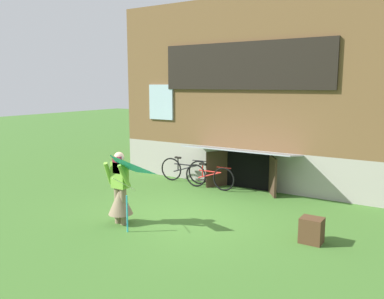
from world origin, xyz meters
TOP-DOWN VIEW (x-y plane):
  - ground_plane at (0.00, 0.00)m, footprint 60.00×60.00m
  - log_house at (-0.00, 5.57)m, footprint 8.44×6.26m
  - person at (-0.85, -1.17)m, footprint 0.61×0.52m
  - kite at (-0.56, -1.74)m, footprint 0.99×1.09m
  - bicycle_red at (-0.70, 2.35)m, footprint 1.57×0.09m
  - bicycle_black at (-1.72, 2.62)m, footprint 1.67×0.17m
  - wooden_crate at (2.87, -0.03)m, footprint 0.41×0.35m

SIDE VIEW (x-z plane):
  - ground_plane at x=0.00m, z-range 0.00..0.00m
  - wooden_crate at x=2.87m, z-range 0.00..0.48m
  - bicycle_red at x=-0.70m, z-range -0.01..0.71m
  - bicycle_black at x=-1.72m, z-range -0.01..0.75m
  - person at x=-0.85m, z-range -0.12..1.43m
  - kite at x=-0.56m, z-range 0.48..1.93m
  - log_house at x=0.00m, z-range 0.00..5.35m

